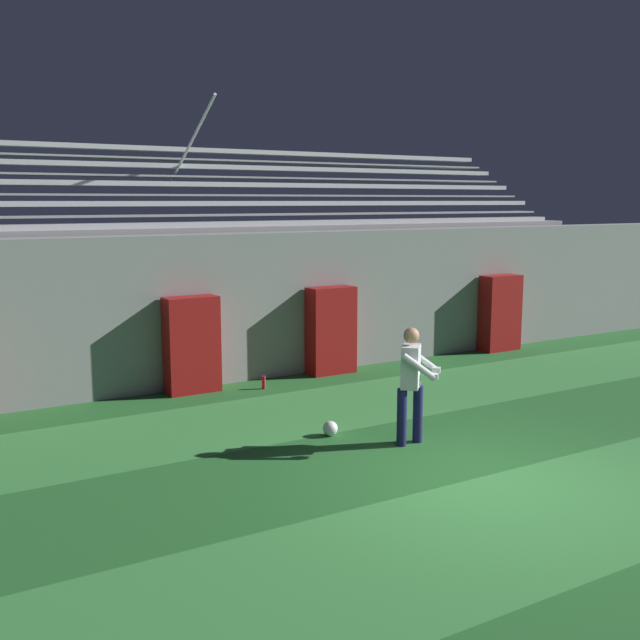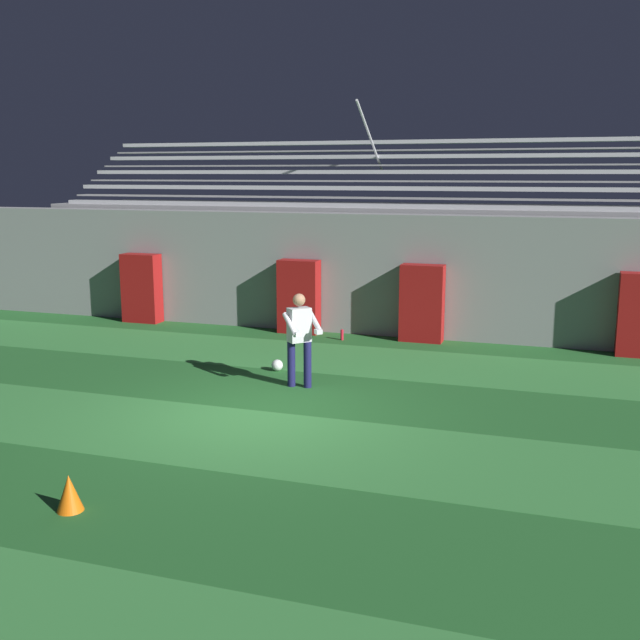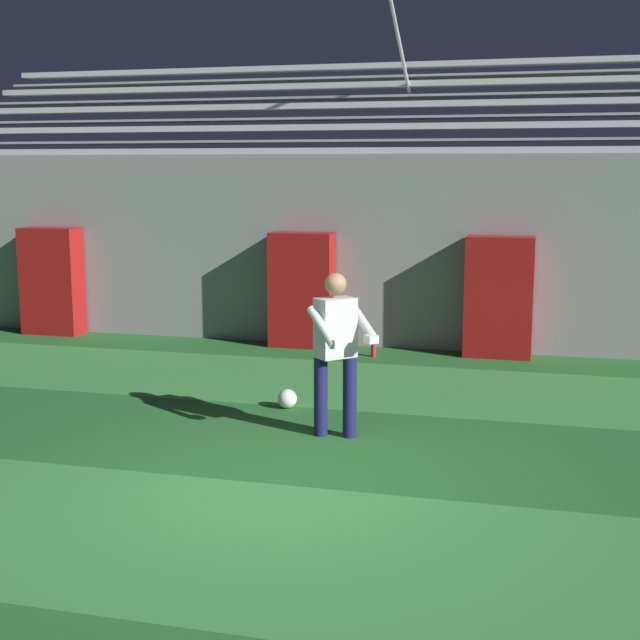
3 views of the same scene
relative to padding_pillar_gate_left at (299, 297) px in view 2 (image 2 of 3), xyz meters
name	(u,v)px [view 2 (image 2 of 3)]	position (x,y,z in m)	size (l,w,h in m)	color
ground_plane	(258,414)	(1.46, -5.95, -0.87)	(80.00, 80.00, 0.00)	#236028
turf_stripe_mid	(228,436)	(1.46, -7.05, -0.86)	(28.00, 2.45, 0.01)	#38843D
turf_stripe_far	(331,358)	(1.46, -2.14, -0.86)	(28.00, 2.45, 0.01)	#38843D
back_wall	(365,274)	(1.46, 0.55, 0.53)	(24.00, 0.60, 2.80)	gray
padding_pillar_gate_left	(299,297)	(0.00, 0.00, 0.00)	(0.96, 0.44, 1.73)	maroon
padding_pillar_gate_right	(422,303)	(2.92, 0.00, 0.00)	(0.96, 0.44, 1.73)	maroon
padding_pillar_far_left	(142,288)	(-4.23, 0.00, 0.00)	(0.96, 0.44, 1.73)	maroon
bleacher_stand	(388,259)	(1.46, 2.89, 0.64)	(18.00, 4.05, 5.43)	gray
goalkeeper	(300,334)	(1.58, -4.33, 0.09)	(0.74, 0.74, 1.67)	#19194C
soccer_ball	(277,365)	(0.79, -3.43, -0.76)	(0.22, 0.22, 0.22)	white
traffic_cone	(69,493)	(0.81, -9.80, -0.66)	(0.30, 0.30, 0.42)	orange
water_bottle	(342,335)	(1.20, -0.45, -0.75)	(0.07, 0.07, 0.24)	red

